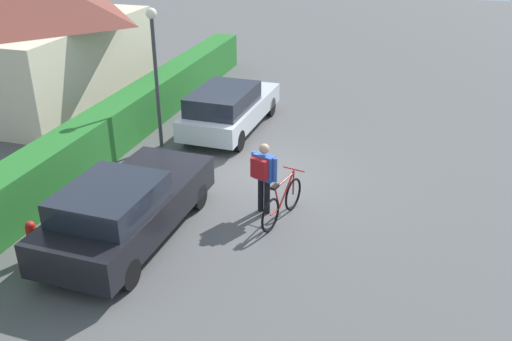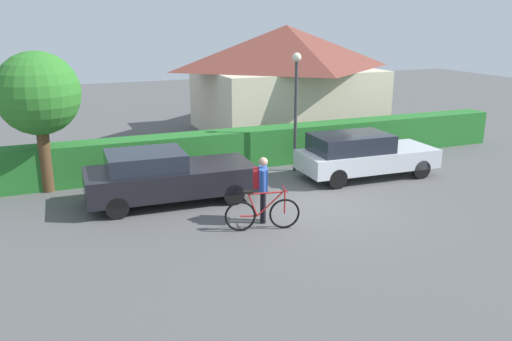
{
  "view_description": "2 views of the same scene",
  "coord_description": "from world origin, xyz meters",
  "px_view_note": "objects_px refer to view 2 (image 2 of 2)",
  "views": [
    {
      "loc": [
        -11.98,
        -3.53,
        6.19
      ],
      "look_at": [
        -1.2,
        -0.28,
        0.74
      ],
      "focal_mm": 39.45,
      "sensor_mm": 36.0,
      "label": 1
    },
    {
      "loc": [
        -6.36,
        -11.64,
        4.77
      ],
      "look_at": [
        -1.35,
        0.63,
        0.93
      ],
      "focal_mm": 37.07,
      "sensor_mm": 36.0,
      "label": 2
    }
  ],
  "objects_px": {
    "bicycle": "(263,213)",
    "fire_hydrant": "(116,178)",
    "parked_car_far": "(362,154)",
    "street_lamp": "(296,95)",
    "parked_car_near": "(166,176)",
    "tree_kerbside": "(38,95)",
    "person_rider": "(262,183)"
  },
  "relations": [
    {
      "from": "street_lamp",
      "to": "tree_kerbside",
      "type": "xyz_separation_m",
      "value": [
        -7.44,
        0.75,
        0.3
      ]
    },
    {
      "from": "bicycle",
      "to": "fire_hydrant",
      "type": "height_order",
      "value": "bicycle"
    },
    {
      "from": "person_rider",
      "to": "fire_hydrant",
      "type": "relative_size",
      "value": 1.99
    },
    {
      "from": "bicycle",
      "to": "street_lamp",
      "type": "xyz_separation_m",
      "value": [
        2.89,
        4.19,
        2.06
      ]
    },
    {
      "from": "bicycle",
      "to": "fire_hydrant",
      "type": "distance_m",
      "value": 4.97
    },
    {
      "from": "person_rider",
      "to": "tree_kerbside",
      "type": "relative_size",
      "value": 0.41
    },
    {
      "from": "person_rider",
      "to": "street_lamp",
      "type": "height_order",
      "value": "street_lamp"
    },
    {
      "from": "parked_car_near",
      "to": "parked_car_far",
      "type": "relative_size",
      "value": 1.04
    },
    {
      "from": "parked_car_near",
      "to": "fire_hydrant",
      "type": "relative_size",
      "value": 5.52
    },
    {
      "from": "parked_car_far",
      "to": "bicycle",
      "type": "distance_m",
      "value": 5.28
    },
    {
      "from": "person_rider",
      "to": "parked_car_near",
      "type": "bearing_deg",
      "value": 128.55
    },
    {
      "from": "parked_car_far",
      "to": "fire_hydrant",
      "type": "distance_m",
      "value": 7.38
    },
    {
      "from": "parked_car_near",
      "to": "street_lamp",
      "type": "bearing_deg",
      "value": 17.66
    },
    {
      "from": "parked_car_near",
      "to": "tree_kerbside",
      "type": "xyz_separation_m",
      "value": [
        -2.91,
        2.19,
        2.03
      ]
    },
    {
      "from": "bicycle",
      "to": "person_rider",
      "type": "distance_m",
      "value": 0.76
    },
    {
      "from": "parked_car_far",
      "to": "person_rider",
      "type": "relative_size",
      "value": 2.67
    },
    {
      "from": "parked_car_far",
      "to": "fire_hydrant",
      "type": "relative_size",
      "value": 5.33
    },
    {
      "from": "parked_car_near",
      "to": "fire_hydrant",
      "type": "distance_m",
      "value": 1.81
    },
    {
      "from": "fire_hydrant",
      "to": "person_rider",
      "type": "bearing_deg",
      "value": -51.44
    },
    {
      "from": "fire_hydrant",
      "to": "bicycle",
      "type": "bearing_deg",
      "value": -56.39
    },
    {
      "from": "person_rider",
      "to": "tree_kerbside",
      "type": "height_order",
      "value": "tree_kerbside"
    },
    {
      "from": "parked_car_near",
      "to": "tree_kerbside",
      "type": "bearing_deg",
      "value": 143.07
    },
    {
      "from": "parked_car_near",
      "to": "street_lamp",
      "type": "relative_size",
      "value": 1.19
    },
    {
      "from": "parked_car_near",
      "to": "person_rider",
      "type": "xyz_separation_m",
      "value": [
        1.81,
        -2.28,
        0.25
      ]
    },
    {
      "from": "bicycle",
      "to": "street_lamp",
      "type": "distance_m",
      "value": 5.49
    },
    {
      "from": "tree_kerbside",
      "to": "person_rider",
      "type": "bearing_deg",
      "value": -43.37
    },
    {
      "from": "bicycle",
      "to": "parked_car_near",
      "type": "bearing_deg",
      "value": 120.84
    },
    {
      "from": "street_lamp",
      "to": "person_rider",
      "type": "bearing_deg",
      "value": -126.15
    },
    {
      "from": "parked_car_far",
      "to": "street_lamp",
      "type": "bearing_deg",
      "value": 138.09
    },
    {
      "from": "parked_car_far",
      "to": "street_lamp",
      "type": "xyz_separation_m",
      "value": [
        -1.6,
        1.44,
        1.73
      ]
    },
    {
      "from": "parked_car_near",
      "to": "tree_kerbside",
      "type": "height_order",
      "value": "tree_kerbside"
    },
    {
      "from": "tree_kerbside",
      "to": "fire_hydrant",
      "type": "xyz_separation_m",
      "value": [
        1.8,
        -0.8,
        -2.35
      ]
    }
  ]
}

